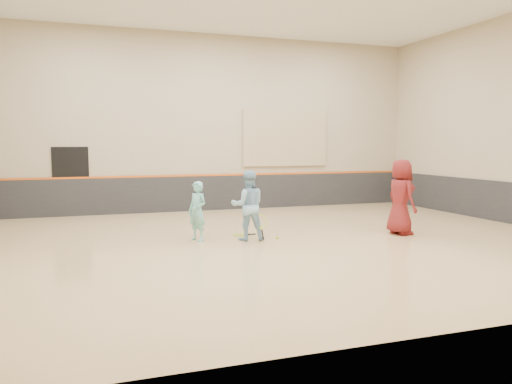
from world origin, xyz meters
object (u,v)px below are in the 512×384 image
object	(u,v)px
instructor	(248,205)
girl	(197,211)
spare_racket	(239,233)
young_man	(401,197)

from	to	relation	value
instructor	girl	bearing A→B (deg)	-4.01
girl	instructor	world-z (taller)	instructor
instructor	spare_racket	distance (m)	1.02
girl	instructor	size ratio (longest dim) A/B	0.85
instructor	spare_racket	bearing A→B (deg)	-77.52
young_man	spare_racket	distance (m)	4.20
girl	spare_racket	distance (m)	1.36
girl	young_man	size ratio (longest dim) A/B	0.74
girl	spare_racket	bearing A→B (deg)	74.30
young_man	spare_racket	bearing A→B (deg)	71.33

